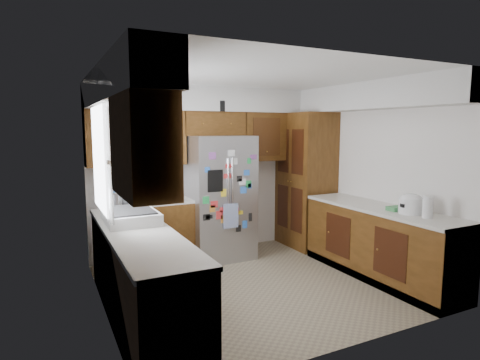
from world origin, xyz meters
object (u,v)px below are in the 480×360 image
at_px(pantry, 306,180).
at_px(rice_cooker, 411,203).
at_px(fridge, 219,197).
at_px(paper_towel, 428,207).

xyz_separation_m(pantry, rice_cooker, (-0.00, -2.07, -0.03)).
relative_size(pantry, fridge, 1.19).
height_order(pantry, fridge, pantry).
height_order(fridge, paper_towel, fridge).
xyz_separation_m(fridge, rice_cooker, (1.50, -2.12, 0.14)).
bearing_deg(pantry, fridge, 177.95).
relative_size(rice_cooker, paper_towel, 1.12).
bearing_deg(fridge, pantry, -2.05).
distance_m(fridge, paper_towel, 2.79).
distance_m(pantry, rice_cooker, 2.07).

